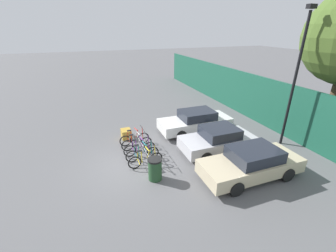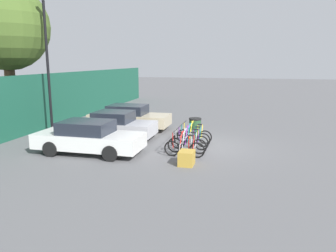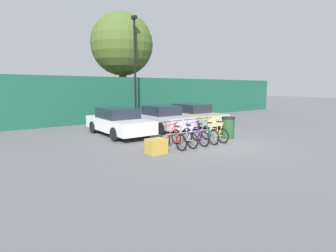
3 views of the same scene
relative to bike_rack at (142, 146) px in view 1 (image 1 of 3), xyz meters
name	(u,v)px [view 1 (image 1 of 3)]	position (x,y,z in m)	size (l,w,h in m)	color
ground_plane	(133,164)	(0.76, -0.68, -0.47)	(120.00, 120.00, 0.00)	#59595B
hoarding_wall	(287,111)	(0.76, 8.82, 1.10)	(36.00, 0.16, 3.15)	#19513D
bike_rack	(142,146)	(0.00, 0.00, 0.00)	(2.91, 0.04, 0.57)	gray
bicycle_red	(135,139)	(-1.18, -0.15, -0.10)	(0.68, 1.71, 1.05)	black
bicycle_silver	(137,143)	(-0.61, -0.15, -0.10)	(0.68, 1.71, 1.05)	black
bicycle_purple	(140,148)	(0.02, -0.15, -0.10)	(0.68, 1.71, 1.05)	black
bicycle_teal	(142,154)	(0.59, -0.15, -0.10)	(0.68, 1.71, 1.05)	black
bicycle_yellow	(146,160)	(1.18, -0.15, -0.10)	(0.68, 1.71, 1.05)	black
car_white	(195,121)	(-1.60, 3.92, 0.22)	(1.91, 4.58, 1.40)	silver
car_silver	(218,140)	(1.12, 3.86, 0.22)	(1.91, 3.94, 1.40)	#B7B7BC
car_beige	(251,163)	(3.57, 4.04, 0.22)	(1.91, 4.57, 1.40)	#C1B28E
lamp_post	(296,75)	(1.63, 7.83, 3.47)	(0.24, 0.44, 7.16)	black
trash_bin	(155,169)	(2.27, -0.01, 0.05)	(0.63, 0.63, 1.03)	#234728
cargo_crate	(126,134)	(-2.18, -0.44, -0.20)	(0.70, 0.56, 0.55)	#B28C33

